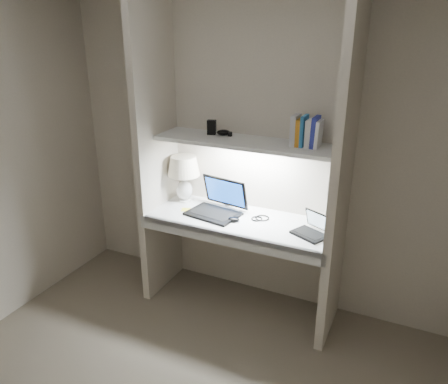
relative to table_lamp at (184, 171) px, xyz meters
The scene contains 17 objects.
back_wall 0.62m from the table_lamp, 14.06° to the left, with size 3.20×0.01×2.50m, color beige.
alcove_panel_left 0.30m from the table_lamp, 141.12° to the right, with size 0.06×0.55×2.50m, color beige.
alcove_panel_right 1.32m from the table_lamp, ahead, with size 0.06×0.55×2.50m, color beige.
desk 0.65m from the table_lamp, 13.34° to the right, with size 1.40×0.55×0.04m, color white.
desk_apron 0.76m from the table_lamp, 34.92° to the right, with size 1.46×0.03×0.10m, color silver.
shelf 0.65m from the table_lamp, ahead, with size 1.40×0.36×0.03m, color silver.
strip_light 0.64m from the table_lamp, ahead, with size 0.60×0.04×0.01m, color white.
table_lamp is the anchor object (origin of this frame).
laptop_main 0.42m from the table_lamp, 14.83° to the right, with size 0.44×0.40×0.26m.
laptop_netbook 1.17m from the table_lamp, ahead, with size 0.30×0.29×0.15m.
speaker 0.45m from the table_lamp, 12.85° to the left, with size 0.10×0.07×0.15m, color silver.
mouse 0.62m from the table_lamp, 20.02° to the right, with size 0.09×0.06×0.03m, color black.
cable_coil 0.76m from the table_lamp, ahead, with size 0.11×0.11×0.01m, color black.
sticky_note 0.32m from the table_lamp, 57.98° to the right, with size 0.07×0.07×0.00m, color yellow.
book_row 1.09m from the table_lamp, ahead, with size 0.20×0.14×0.22m.
shelf_box 0.46m from the table_lamp, ahead, with size 0.07×0.05×0.11m, color black.
shelf_gadget 0.50m from the table_lamp, ahead, with size 0.10×0.07×0.04m, color black.
Camera 1 is at (1.18, -1.58, 2.17)m, focal length 35.00 mm.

